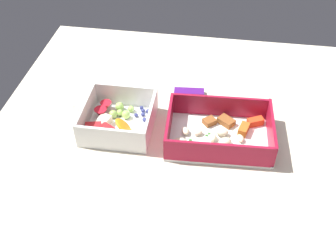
{
  "coord_description": "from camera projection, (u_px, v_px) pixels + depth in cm",
  "views": [
    {
      "loc": [
        7.51,
        -61.07,
        60.97
      ],
      "look_at": [
        -1.71,
        -0.39,
        4.0
      ],
      "focal_mm": 43.01,
      "sensor_mm": 36.0,
      "label": 1
    }
  ],
  "objects": [
    {
      "name": "paper_cup_liner",
      "position": [
        78.0,
        103.0,
        0.91
      ],
      "size": [
        3.83,
        3.83,
        1.8
      ],
      "primitive_type": "cylinder",
      "color": "white",
      "rests_on": "table_surface"
    },
    {
      "name": "fruit_bowl",
      "position": [
        117.0,
        120.0,
        0.85
      ],
      "size": [
        14.6,
        14.68,
        5.82
      ],
      "rotation": [
        0.0,
        0.0,
        0.01
      ],
      "color": "white",
      "rests_on": "table_surface"
    },
    {
      "name": "table_surface",
      "position": [
        176.0,
        136.0,
        0.86
      ],
      "size": [
        80.0,
        80.0,
        2.0
      ],
      "primitive_type": "cube",
      "color": "beige",
      "rests_on": "ground"
    },
    {
      "name": "pasta_container",
      "position": [
        219.0,
        133.0,
        0.82
      ],
      "size": [
        22.01,
        15.73,
        5.67
      ],
      "rotation": [
        0.0,
        0.0,
        0.05
      ],
      "color": "white",
      "rests_on": "table_surface"
    },
    {
      "name": "candy_bar",
      "position": [
        189.0,
        93.0,
        0.94
      ],
      "size": [
        7.18,
        2.99,
        1.2
      ],
      "primitive_type": "cube",
      "rotation": [
        0.0,
        0.0,
        0.09
      ],
      "color": "#51197A",
      "rests_on": "table_surface"
    }
  ]
}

